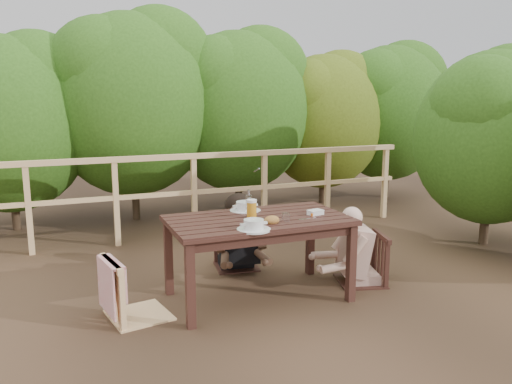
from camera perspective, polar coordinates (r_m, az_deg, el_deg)
name	(u,v)px	position (r m, az deg, el deg)	size (l,w,h in m)	color
ground	(258,297)	(4.47, 0.25, -11.51)	(60.00, 60.00, 0.00)	#4E3623
table	(258,259)	(4.36, 0.25, -7.37)	(1.47, 0.83, 0.68)	#321A14
chair_left	(137,260)	(4.07, -13.01, -7.28)	(0.45, 0.45, 0.91)	#DFB278
chair_far	(236,227)	(5.08, -2.20, -3.88)	(0.41, 0.41, 0.82)	#321A14
chair_right	(362,237)	(4.78, 11.59, -4.88)	(0.42, 0.42, 0.85)	#321A14
woman	(235,209)	(5.06, -2.30, -1.90)	(0.47, 0.58, 1.17)	black
diner_right	(365,220)	(4.75, 11.97, -3.07)	(0.47, 0.57, 1.16)	tan
railing	(194,196)	(6.15, -6.82, -0.44)	(5.60, 0.10, 1.01)	#DFB278
hedge_row	(197,78)	(7.30, -6.52, 12.34)	(6.60, 1.60, 3.80)	#295015
soup_near	(254,225)	(3.91, -0.25, -3.65)	(0.26, 0.26, 0.09)	white
soup_far	(245,207)	(4.52, -1.19, -1.63)	(0.27, 0.27, 0.09)	silver
bread_roll	(272,220)	(4.08, 1.75, -3.13)	(0.13, 0.10, 0.07)	#AD702D
beer_glass	(252,209)	(4.25, -0.49, -1.92)	(0.08, 0.08, 0.16)	gold
bottle	(249,203)	(4.37, -0.81, -1.19)	(0.05, 0.05, 0.22)	silver
tumbler	(286,218)	(4.14, 3.31, -2.88)	(0.07, 0.07, 0.08)	silver
butter_tub	(315,213)	(4.39, 6.56, -2.32)	(0.13, 0.09, 0.05)	white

